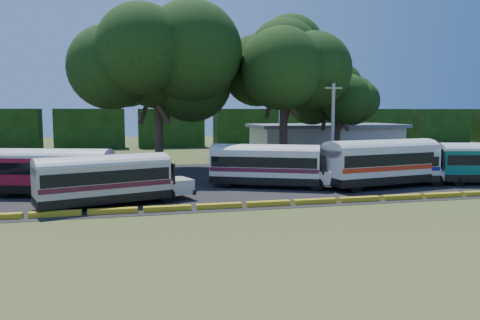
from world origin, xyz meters
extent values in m
plane|color=#334C19|center=(0.00, 0.00, 0.00)|extent=(160.00, 160.00, 0.00)
cube|color=black|center=(1.00, 12.00, 0.01)|extent=(64.00, 24.00, 0.02)
cube|color=gold|center=(-10.50, 1.00, 0.15)|extent=(2.70, 0.45, 0.30)
cube|color=gold|center=(-7.50, 1.00, 0.15)|extent=(2.70, 0.45, 0.30)
cube|color=gold|center=(-4.50, 1.00, 0.15)|extent=(2.70, 0.45, 0.30)
cube|color=gold|center=(-1.50, 1.00, 0.15)|extent=(2.70, 0.45, 0.30)
cube|color=gold|center=(1.50, 1.00, 0.15)|extent=(2.70, 0.45, 0.30)
cube|color=gold|center=(4.50, 1.00, 0.15)|extent=(2.70, 0.45, 0.30)
cube|color=gold|center=(7.50, 1.00, 0.15)|extent=(2.70, 0.45, 0.30)
cube|color=gold|center=(10.50, 1.00, 0.15)|extent=(2.70, 0.45, 0.30)
cube|color=gold|center=(13.50, 1.00, 0.15)|extent=(2.70, 0.45, 0.30)
cube|color=#B8B3A8|center=(18.00, 30.00, 1.80)|extent=(18.00, 8.00, 3.60)
cube|color=#505357|center=(18.00, 30.00, 3.80)|extent=(19.00, 9.00, 0.40)
cube|color=black|center=(-24.00, 48.00, 3.00)|extent=(10.00, 4.00, 6.00)
cube|color=black|center=(-12.00, 48.00, 3.00)|extent=(10.00, 4.00, 6.00)
cube|color=black|center=(0.00, 48.00, 3.00)|extent=(10.00, 4.00, 6.00)
cube|color=black|center=(12.00, 48.00, 3.00)|extent=(10.00, 4.00, 6.00)
cube|color=black|center=(24.00, 48.00, 3.00)|extent=(10.00, 4.00, 6.00)
cube|color=black|center=(36.00, 48.00, 3.00)|extent=(10.00, 4.00, 6.00)
cube|color=black|center=(48.00, 48.00, 3.00)|extent=(10.00, 4.00, 6.00)
cylinder|color=black|center=(-8.28, 5.39, 0.48)|extent=(1.00, 0.54, 0.97)
cylinder|color=black|center=(-7.67, 7.37, 0.48)|extent=(1.00, 0.54, 0.97)
cylinder|color=black|center=(-14.57, 7.33, 0.48)|extent=(1.00, 0.54, 0.97)
cylinder|color=black|center=(-13.96, 9.31, 0.48)|extent=(1.00, 0.54, 0.97)
cube|color=black|center=(-11.58, 7.49, 0.63)|extent=(8.29, 4.65, 0.53)
cube|color=maroon|center=(-11.58, 7.49, 1.77)|extent=(8.29, 4.65, 1.77)
cube|color=black|center=(-11.58, 7.49, 1.99)|extent=(8.01, 4.61, 0.74)
ellipsoid|color=beige|center=(-11.58, 7.49, 2.66)|extent=(8.29, 4.65, 1.09)
cube|color=maroon|center=(-6.96, 6.07, 0.92)|extent=(2.29, 2.55, 0.92)
cube|color=black|center=(-7.54, 6.25, 1.86)|extent=(0.80, 2.17, 1.33)
cube|color=black|center=(-6.17, 5.82, 0.53)|extent=(0.87, 2.32, 0.29)
cylinder|color=black|center=(-4.29, 3.29, 0.47)|extent=(0.97, 0.53, 0.93)
cylinder|color=black|center=(-4.90, 5.20, 0.47)|extent=(0.97, 0.53, 0.93)
cylinder|color=black|center=(-10.34, 1.36, 0.47)|extent=(0.97, 0.53, 0.93)
cylinder|color=black|center=(-10.95, 3.26, 0.47)|extent=(0.97, 0.53, 0.93)
cube|color=black|center=(-8.06, 3.13, 0.61)|extent=(8.00, 4.56, 0.51)
cube|color=beige|center=(-8.06, 3.13, 1.71)|extent=(8.00, 4.56, 1.71)
cube|color=black|center=(-8.06, 3.13, 1.92)|extent=(7.73, 4.52, 0.72)
cube|color=#5A1725|center=(-8.06, 3.13, 1.37)|extent=(7.94, 4.57, 0.28)
ellipsoid|color=beige|center=(-8.06, 3.13, 2.57)|extent=(8.00, 4.56, 1.05)
cube|color=beige|center=(-3.62, 4.56, 0.89)|extent=(2.23, 2.47, 0.89)
cube|color=black|center=(-4.18, 4.38, 1.80)|extent=(0.79, 2.09, 1.28)
cube|color=black|center=(-2.86, 4.80, 0.51)|extent=(0.86, 2.23, 0.28)
cube|color=black|center=(-11.66, 1.98, 0.51)|extent=(0.86, 2.23, 0.28)
cylinder|color=black|center=(6.34, 5.15, 0.49)|extent=(1.00, 0.65, 0.97)
cylinder|color=black|center=(7.21, 7.05, 0.49)|extent=(1.00, 0.65, 0.97)
cylinder|color=black|center=(0.31, 7.89, 0.49)|extent=(1.00, 0.65, 0.97)
cylinder|color=black|center=(1.17, 9.79, 0.49)|extent=(1.00, 0.65, 0.97)
cube|color=black|center=(3.31, 7.67, 0.63)|extent=(8.28, 5.53, 0.54)
cube|color=white|center=(3.31, 7.67, 1.79)|extent=(8.28, 5.53, 1.78)
cube|color=black|center=(3.31, 7.67, 2.00)|extent=(8.02, 5.45, 0.75)
cube|color=maroon|center=(3.31, 7.67, 1.43)|extent=(8.23, 5.53, 0.29)
ellipsoid|color=beige|center=(3.31, 7.67, 2.68)|extent=(8.28, 5.53, 1.10)
cube|color=white|center=(7.75, 5.65, 0.93)|extent=(2.48, 2.68, 0.93)
cube|color=black|center=(7.19, 5.91, 1.88)|extent=(1.06, 2.10, 1.34)
cube|color=black|center=(8.51, 5.31, 0.54)|extent=(1.15, 2.25, 0.29)
cube|color=black|center=(-0.28, 9.31, 0.54)|extent=(1.15, 2.25, 0.29)
cylinder|color=black|center=(15.96, 5.14, 0.54)|extent=(1.12, 0.48, 1.08)
cylinder|color=black|center=(15.56, 7.42, 0.54)|extent=(1.12, 0.48, 1.08)
cylinder|color=black|center=(8.72, 3.88, 0.54)|extent=(1.12, 0.48, 1.08)
cylinder|color=black|center=(8.32, 6.16, 0.54)|extent=(1.12, 0.48, 1.08)
cube|color=black|center=(11.61, 5.55, 0.70)|extent=(9.19, 4.18, 0.59)
cube|color=silver|center=(11.61, 5.55, 1.98)|extent=(9.19, 4.18, 1.98)
cube|color=black|center=(11.61, 5.55, 2.22)|extent=(8.86, 4.19, 0.83)
cube|color=red|center=(11.61, 5.55, 1.59)|extent=(9.11, 4.21, 0.32)
ellipsoid|color=beige|center=(11.61, 5.55, 2.97)|extent=(9.19, 4.18, 1.22)
cube|color=silver|center=(16.93, 6.48, 1.03)|extent=(2.32, 2.68, 1.03)
cube|color=black|center=(16.26, 6.37, 2.08)|extent=(0.59, 2.48, 1.48)
cube|color=black|center=(17.84, 6.64, 0.59)|extent=(0.65, 2.64, 0.32)
cube|color=black|center=(7.30, 4.80, 0.59)|extent=(0.65, 2.64, 0.32)
cylinder|color=black|center=(15.94, 4.93, 0.47)|extent=(0.98, 0.46, 0.94)
cylinder|color=black|center=(16.38, 6.89, 0.47)|extent=(0.98, 0.46, 0.94)
cylinder|color=black|center=(9.70, 6.31, 0.47)|extent=(0.98, 0.46, 0.94)
cylinder|color=black|center=(10.13, 8.27, 0.47)|extent=(0.98, 0.46, 0.94)
cube|color=black|center=(12.58, 6.70, 0.61)|extent=(8.04, 3.96, 0.52)
cube|color=beige|center=(12.58, 6.70, 1.73)|extent=(8.04, 3.96, 1.72)
cube|color=black|center=(12.58, 6.70, 1.93)|extent=(7.75, 3.95, 0.72)
cube|color=navy|center=(12.58, 6.70, 1.38)|extent=(7.98, 3.98, 0.28)
ellipsoid|color=beige|center=(12.58, 6.70, 2.59)|extent=(8.04, 3.96, 1.06)
cube|color=beige|center=(17.17, 5.68, 0.89)|extent=(2.10, 2.39, 0.89)
cube|color=black|center=(16.59, 5.81, 1.81)|extent=(0.61, 2.14, 1.29)
cube|color=black|center=(17.95, 5.51, 0.52)|extent=(0.66, 2.29, 0.28)
cube|color=black|center=(8.86, 7.52, 0.52)|extent=(0.66, 2.29, 0.28)
cylinder|color=black|center=(17.68, 4.66, 0.49)|extent=(1.02, 0.48, 0.98)
cylinder|color=black|center=(18.15, 6.70, 0.49)|extent=(1.02, 0.48, 0.98)
cube|color=black|center=(16.82, 5.93, 0.54)|extent=(0.71, 2.38, 0.29)
cylinder|color=#3A291D|center=(-3.74, 18.94, 3.44)|extent=(0.80, 0.80, 6.88)
cylinder|color=#3A291D|center=(-2.52, 19.38, 6.39)|extent=(1.28, 2.53, 3.94)
cylinder|color=#3A291D|center=(-4.74, 19.77, 6.39)|extent=(1.96, 2.22, 3.94)
cylinder|color=#3A291D|center=(-3.97, 17.66, 6.39)|extent=(2.57, 0.87, 3.94)
ellipsoid|color=black|center=(-3.74, 18.94, 10.08)|extent=(11.46, 11.46, 8.40)
cylinder|color=#3A291D|center=(8.28, 18.15, 3.78)|extent=(0.80, 0.80, 7.56)
cylinder|color=#3A291D|center=(9.50, 18.60, 7.02)|extent=(1.35, 2.73, 4.31)
cylinder|color=#3A291D|center=(7.28, 18.99, 7.02)|extent=(2.10, 2.38, 4.31)
cylinder|color=#3A291D|center=(8.05, 16.87, 7.02)|extent=(2.78, 0.91, 4.31)
ellipsoid|color=black|center=(8.28, 18.15, 11.03)|extent=(9.67, 9.67, 7.09)
cylinder|color=#3A291D|center=(15.15, 20.74, 2.77)|extent=(0.80, 0.80, 5.54)
cylinder|color=#3A291D|center=(16.37, 21.18, 5.15)|extent=(1.14, 2.14, 3.22)
cylinder|color=#3A291D|center=(14.16, 21.57, 5.15)|extent=(1.70, 1.90, 3.22)
cylinder|color=#3A291D|center=(14.93, 19.46, 5.15)|extent=(2.16, 0.80, 3.22)
ellipsoid|color=black|center=(15.15, 20.74, 8.22)|extent=(7.10, 7.10, 5.21)
cylinder|color=gray|center=(10.81, 12.30, 4.03)|extent=(0.30, 0.30, 8.06)
cube|color=gray|center=(10.81, 12.30, 7.65)|extent=(1.60, 0.12, 0.12)
camera|label=1|loc=(-6.60, -25.45, 5.70)|focal=35.00mm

